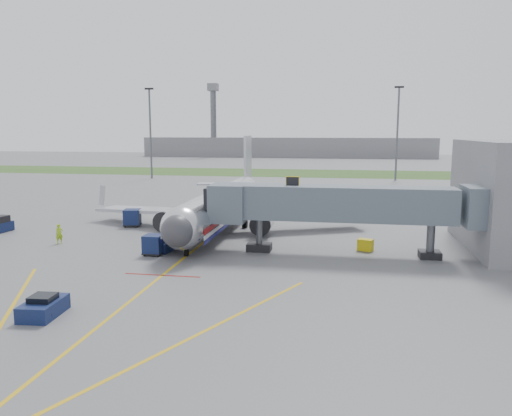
% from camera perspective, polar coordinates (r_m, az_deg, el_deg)
% --- Properties ---
extents(ground, '(400.00, 400.00, 0.00)m').
position_cam_1_polar(ground, '(42.65, -8.78, -6.10)').
color(ground, '#565659').
rests_on(ground, ground).
extents(grass_strip, '(300.00, 25.00, 0.01)m').
position_cam_1_polar(grass_strip, '(130.16, 3.93, 4.03)').
color(grass_strip, '#2D4C1E').
rests_on(grass_strip, ground).
extents(apron_markings, '(21.52, 50.00, 0.01)m').
position_cam_1_polar(apron_markings, '(36.01, -12.57, -9.03)').
color(apron_markings, gold).
rests_on(apron_markings, ground).
extents(airliner, '(32.10, 35.67, 10.25)m').
position_cam_1_polar(airliner, '(56.48, -3.92, 0.40)').
color(airliner, silver).
rests_on(airliner, ground).
extents(jet_bridge, '(25.30, 4.00, 6.90)m').
position_cam_1_polar(jet_bridge, '(44.49, 9.12, 0.39)').
color(jet_bridge, slate).
rests_on(jet_bridge, ground).
extents(light_mast_left, '(2.00, 0.44, 20.40)m').
position_cam_1_polar(light_mast_left, '(117.31, -11.98, 8.60)').
color(light_mast_left, '#595B60').
rests_on(light_mast_left, ground).
extents(light_mast_right, '(2.00, 0.44, 20.40)m').
position_cam_1_polar(light_mast_right, '(114.61, 15.86, 8.45)').
color(light_mast_right, '#595B60').
rests_on(light_mast_right, ground).
extents(distant_terminal, '(120.00, 14.00, 8.00)m').
position_cam_1_polar(distant_terminal, '(210.42, 3.49, 6.96)').
color(distant_terminal, slate).
rests_on(distant_terminal, ground).
extents(control_tower, '(4.00, 4.00, 30.00)m').
position_cam_1_polar(control_tower, '(210.96, -4.90, 10.57)').
color(control_tower, '#595B60').
rests_on(control_tower, ground).
extents(pushback_tug, '(2.09, 3.19, 1.28)m').
position_cam_1_polar(pushback_tug, '(32.79, -23.12, -10.37)').
color(pushback_tug, '#0D193B').
rests_on(pushback_tug, ground).
extents(baggage_tug, '(1.54, 2.64, 1.77)m').
position_cam_1_polar(baggage_tug, '(60.87, -27.13, -1.73)').
color(baggage_tug, '#0D193B').
rests_on(baggage_tug, ground).
extents(baggage_cart_a, '(1.70, 1.70, 1.78)m').
position_cam_1_polar(baggage_cart_a, '(45.24, -11.62, -4.13)').
color(baggage_cart_a, '#0D193B').
rests_on(baggage_cart_a, ground).
extents(baggage_cart_b, '(2.17, 2.17, 1.97)m').
position_cam_1_polar(baggage_cart_b, '(59.06, -13.96, -1.08)').
color(baggage_cart_b, '#0D193B').
rests_on(baggage_cart_b, ground).
extents(baggage_cart_c, '(2.04, 2.04, 1.67)m').
position_cam_1_polar(baggage_cart_c, '(60.35, -10.21, -0.90)').
color(baggage_cart_c, '#0D193B').
rests_on(baggage_cart_c, ground).
extents(belt_loader, '(1.81, 4.45, 2.12)m').
position_cam_1_polar(belt_loader, '(47.04, -10.11, -4.06)').
color(belt_loader, '#0D193B').
rests_on(belt_loader, ground).
extents(ground_power_cart, '(1.55, 1.30, 1.06)m').
position_cam_1_polar(ground_power_cart, '(47.03, 12.40, -4.14)').
color(ground_power_cart, yellow).
rests_on(ground_power_cart, ground).
extents(ramp_worker, '(0.81, 0.84, 1.93)m').
position_cam_1_polar(ramp_worker, '(52.26, -21.56, -2.76)').
color(ramp_worker, '#94C517').
rests_on(ramp_worker, ground).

